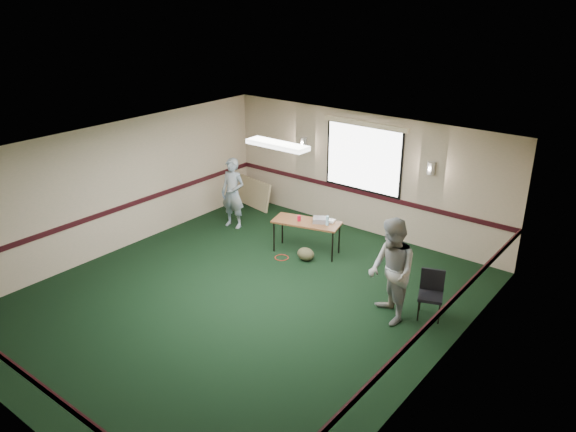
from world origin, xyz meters
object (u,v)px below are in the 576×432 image
Objects in this scene: folding_table at (307,224)px; person_right at (392,271)px; person_left at (233,193)px; projector at (320,220)px; conference_chair at (431,290)px.

folding_table is 0.83× the size of person_right.
person_left is at bearing -154.47° from person_right.
folding_table is 0.30m from projector.
projector is at bearing -169.15° from person_right.
projector is at bearing 143.42° from conference_chair.
folding_table is at bearing -164.31° from person_right.
projector reaches higher than folding_table.
conference_chair is (3.09, -0.66, -0.17)m from folding_table.
folding_table is 3.16m from conference_chair.
conference_chair is 0.45× the size of person_right.
projector is 2.97m from conference_chair.
person_left reaches higher than conference_chair.
projector is 0.18× the size of person_left.
person_right is at bearing -23.87° from person_left.
folding_table is at bearing -10.67° from person_left.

